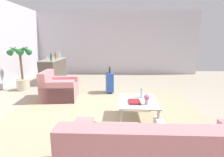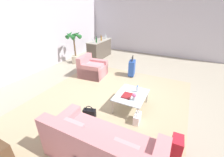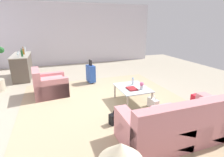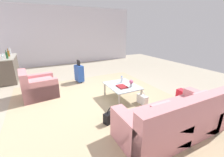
% 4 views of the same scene
% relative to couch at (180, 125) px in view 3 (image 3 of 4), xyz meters
% --- Properties ---
extents(ground_plane, '(12.00, 12.00, 0.00)m').
position_rel_couch_xyz_m(ground_plane, '(2.20, 0.60, -0.30)').
color(ground_plane, '#A89E89').
extents(wall_right, '(0.12, 8.00, 3.10)m').
position_rel_couch_xyz_m(wall_right, '(7.26, 0.60, 1.25)').
color(wall_right, silver).
rests_on(wall_right, ground).
extents(area_rug, '(5.20, 4.40, 0.01)m').
position_rel_couch_xyz_m(area_rug, '(1.60, 0.80, -0.30)').
color(area_rug, tan).
rests_on(area_rug, ground).
extents(couch, '(0.93, 2.18, 0.88)m').
position_rel_couch_xyz_m(couch, '(0.00, 0.00, 0.00)').
color(couch, '#C67F84').
rests_on(couch, ground).
extents(armchair, '(0.98, 1.02, 0.82)m').
position_rel_couch_xyz_m(armchair, '(3.09, 2.27, -0.01)').
color(armchair, '#C67F84').
rests_on(armchair, ground).
extents(coffee_table, '(0.99, 0.79, 0.43)m').
position_rel_couch_xyz_m(coffee_table, '(1.80, 0.10, 0.08)').
color(coffee_table, silver).
rests_on(coffee_table, ground).
extents(water_bottle, '(0.06, 0.06, 0.20)m').
position_rel_couch_xyz_m(water_bottle, '(2.00, 0.00, 0.22)').
color(water_bottle, silver).
rests_on(water_bottle, coffee_table).
extents(coffee_table_book, '(0.31, 0.24, 0.03)m').
position_rel_couch_xyz_m(coffee_table_book, '(1.68, 0.18, 0.14)').
color(coffee_table_book, maroon).
rests_on(coffee_table_book, coffee_table).
extents(flower_vase, '(0.11, 0.11, 0.21)m').
position_rel_couch_xyz_m(flower_vase, '(1.58, -0.05, 0.25)').
color(flower_vase, '#B2B7BC').
rests_on(flower_vase, coffee_table).
extents(table_lamp, '(0.43, 0.43, 0.55)m').
position_rel_couch_xyz_m(table_lamp, '(-1.00, 1.60, 0.66)').
color(table_lamp, '#ADA899').
rests_on(table_lamp, side_table).
extents(bar_console, '(1.64, 0.62, 0.93)m').
position_rel_couch_xyz_m(bar_console, '(5.30, 3.20, 0.18)').
color(bar_console, brown).
rests_on(bar_console, ground).
extents(wine_glass_leftmost, '(0.08, 0.08, 0.15)m').
position_rel_couch_xyz_m(wine_glass_leftmost, '(4.74, 3.21, 0.74)').
color(wine_glass_leftmost, silver).
rests_on(wine_glass_leftmost, bar_console).
extents(wine_glass_left_of_centre, '(0.08, 0.08, 0.15)m').
position_rel_couch_xyz_m(wine_glass_left_of_centre, '(5.11, 3.24, 0.74)').
color(wine_glass_left_of_centre, silver).
rests_on(wine_glass_left_of_centre, bar_console).
extents(wine_glass_right_of_centre, '(0.08, 0.08, 0.15)m').
position_rel_couch_xyz_m(wine_glass_right_of_centre, '(5.48, 3.17, 0.74)').
color(wine_glass_right_of_centre, silver).
rests_on(wine_glass_right_of_centre, bar_console).
extents(wine_glass_rightmost, '(0.08, 0.08, 0.15)m').
position_rel_couch_xyz_m(wine_glass_rightmost, '(5.85, 3.16, 0.74)').
color(wine_glass_rightmost, silver).
rests_on(wine_glass_rightmost, bar_console).
extents(wine_bottle_green, '(0.07, 0.07, 0.30)m').
position_rel_couch_xyz_m(wine_bottle_green, '(4.83, 3.08, 0.75)').
color(wine_bottle_green, '#194C23').
rests_on(wine_bottle_green, bar_console).
extents(wine_bottle_amber, '(0.07, 0.07, 0.30)m').
position_rel_couch_xyz_m(wine_bottle_amber, '(5.30, 3.08, 0.75)').
color(wine_bottle_amber, brown).
rests_on(wine_bottle_amber, bar_console).
extents(wine_bottle_clear, '(0.07, 0.07, 0.30)m').
position_rel_couch_xyz_m(wine_bottle_clear, '(5.79, 3.08, 0.75)').
color(wine_bottle_clear, silver).
rests_on(wine_bottle_clear, bar_console).
extents(suitcase_blue, '(0.43, 0.29, 0.85)m').
position_rel_couch_xyz_m(suitcase_blue, '(3.80, 0.80, 0.06)').
color(suitcase_blue, '#2851AD').
rests_on(suitcase_blue, ground).
extents(handbag_black, '(0.22, 0.35, 0.36)m').
position_rel_couch_xyz_m(handbag_black, '(0.92, 0.90, -0.17)').
color(handbag_black, black).
rests_on(handbag_black, ground).
extents(handbag_white, '(0.33, 0.16, 0.36)m').
position_rel_couch_xyz_m(handbag_white, '(1.30, -0.25, -0.17)').
color(handbag_white, white).
rests_on(handbag_white, ground).
extents(backpack_red, '(0.31, 0.26, 0.40)m').
position_rel_couch_xyz_m(backpack_red, '(0.79, -1.19, -0.11)').
color(backpack_red, red).
rests_on(backpack_red, ground).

